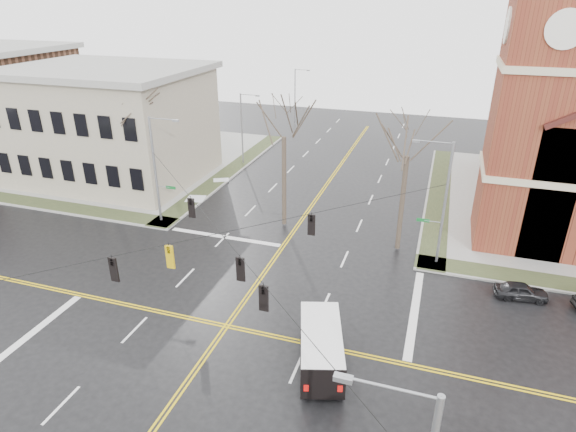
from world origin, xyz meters
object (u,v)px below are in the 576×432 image
(tree_nw_near, at_px, (284,131))
(tree_ne, at_px, (408,150))
(signal_pole_ne, at_px, (442,201))
(streetlight_north_b, at_px, (296,94))
(streetlight_north_a, at_px, (243,126))
(signal_pole_nw, at_px, (157,167))
(tree_nw_far, at_px, (129,115))
(cargo_van, at_px, (321,343))
(parked_car_a, at_px, (521,291))

(tree_nw_near, bearing_deg, tree_ne, -8.07)
(signal_pole_ne, xyz_separation_m, streetlight_north_b, (-21.97, 36.50, -0.48))
(tree_nw_near, bearing_deg, streetlight_north_a, 124.47)
(signal_pole_nw, height_order, streetlight_north_a, signal_pole_nw)
(signal_pole_ne, bearing_deg, tree_nw_far, 174.48)
(streetlight_north_a, distance_m, cargo_van, 33.79)
(signal_pole_ne, bearing_deg, parked_car_a, -28.05)
(signal_pole_nw, bearing_deg, tree_nw_near, 14.34)
(tree_nw_far, bearing_deg, signal_pole_ne, -5.52)
(cargo_van, height_order, tree_nw_near, tree_nw_near)
(signal_pole_nw, xyz_separation_m, tree_ne, (19.86, 1.24, 3.05))
(signal_pole_nw, relative_size, streetlight_north_a, 1.12)
(signal_pole_ne, bearing_deg, tree_ne, 155.97)
(signal_pole_ne, distance_m, tree_nw_far, 26.87)
(streetlight_north_b, relative_size, tree_ne, 0.72)
(signal_pole_ne, bearing_deg, signal_pole_nw, 180.00)
(signal_pole_ne, bearing_deg, streetlight_north_a, 143.10)
(signal_pole_nw, height_order, tree_nw_far, tree_nw_far)
(tree_ne, bearing_deg, parked_car_a, -26.74)
(cargo_van, xyz_separation_m, tree_ne, (2.49, 13.93, 6.76))
(tree_nw_far, height_order, tree_ne, tree_nw_far)
(signal_pole_nw, bearing_deg, tree_nw_far, 146.52)
(parked_car_a, bearing_deg, streetlight_north_a, 47.13)
(tree_nw_far, bearing_deg, streetlight_north_b, 82.37)
(cargo_van, relative_size, tree_nw_near, 0.52)
(streetlight_north_a, bearing_deg, signal_pole_nw, -92.32)
(parked_car_a, bearing_deg, cargo_van, 124.44)
(signal_pole_nw, bearing_deg, streetlight_north_b, 88.95)
(streetlight_north_a, xyz_separation_m, tree_ne, (19.19, -15.26, 3.53))
(parked_car_a, xyz_separation_m, tree_ne, (-8.31, 4.19, 7.44))
(cargo_van, height_order, tree_ne, tree_ne)
(tree_nw_far, bearing_deg, tree_ne, -3.19)
(tree_nw_far, distance_m, tree_nw_near, 14.08)
(signal_pole_ne, distance_m, tree_nw_near, 13.12)
(tree_nw_near, distance_m, tree_ne, 9.76)
(streetlight_north_b, height_order, parked_car_a, streetlight_north_b)
(signal_pole_ne, relative_size, tree_nw_near, 0.79)
(streetlight_north_a, relative_size, cargo_van, 1.36)
(streetlight_north_b, bearing_deg, tree_ne, -61.44)
(streetlight_north_a, height_order, tree_nw_near, tree_nw_near)
(signal_pole_ne, relative_size, parked_car_a, 2.75)
(signal_pole_nw, distance_m, cargo_van, 21.83)
(signal_pole_ne, bearing_deg, cargo_van, -112.55)
(streetlight_north_a, distance_m, parked_car_a, 33.91)
(tree_nw_near, bearing_deg, signal_pole_ne, -11.85)
(signal_pole_ne, xyz_separation_m, cargo_van, (-5.27, -12.69, -3.71))
(parked_car_a, bearing_deg, tree_nw_far, 72.63)
(cargo_van, distance_m, parked_car_a, 14.56)
(parked_car_a, relative_size, tree_ne, 0.30)
(streetlight_north_a, xyz_separation_m, tree_nw_near, (9.54, -13.89, 3.75))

